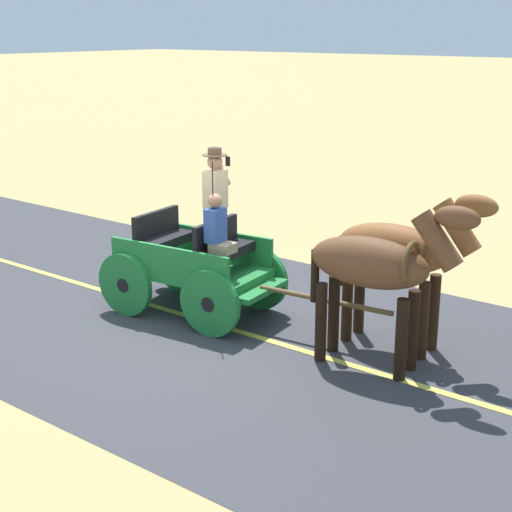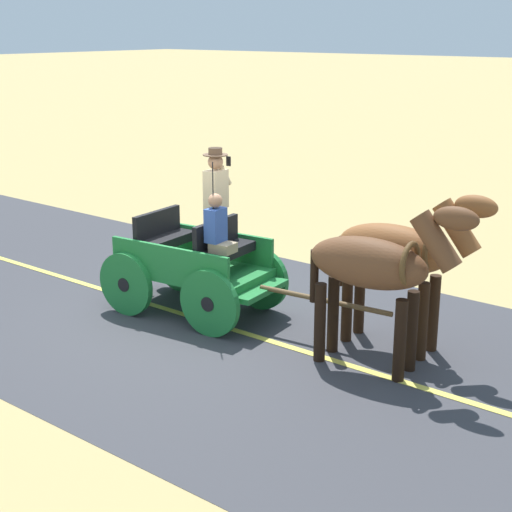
# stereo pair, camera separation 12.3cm
# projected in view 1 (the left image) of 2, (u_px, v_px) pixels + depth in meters

# --- Properties ---
(ground_plane) EXTENTS (200.00, 200.00, 0.00)m
(ground_plane) POSITION_uv_depth(u_px,v_px,m) (192.00, 318.00, 11.48)
(ground_plane) COLOR tan
(road_surface) EXTENTS (6.62, 160.00, 0.01)m
(road_surface) POSITION_uv_depth(u_px,v_px,m) (192.00, 317.00, 11.48)
(road_surface) COLOR #38383D
(road_surface) RESTS_ON ground
(road_centre_stripe) EXTENTS (0.12, 160.00, 0.00)m
(road_centre_stripe) POSITION_uv_depth(u_px,v_px,m) (192.00, 317.00, 11.48)
(road_centre_stripe) COLOR #DBCC4C
(road_centre_stripe) RESTS_ON road_surface
(horse_drawn_carriage) EXTENTS (1.64, 4.52, 2.50)m
(horse_drawn_carriage) POSITION_uv_depth(u_px,v_px,m) (197.00, 261.00, 11.46)
(horse_drawn_carriage) COLOR #1E7233
(horse_drawn_carriage) RESTS_ON ground
(horse_near_side) EXTENTS (0.65, 2.13, 2.21)m
(horse_near_side) POSITION_uv_depth(u_px,v_px,m) (401.00, 253.00, 10.08)
(horse_near_side) COLOR brown
(horse_near_side) RESTS_ON ground
(horse_off_side) EXTENTS (0.71, 2.14, 2.21)m
(horse_off_side) POSITION_uv_depth(u_px,v_px,m) (377.00, 267.00, 9.46)
(horse_off_side) COLOR brown
(horse_off_side) RESTS_ON ground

